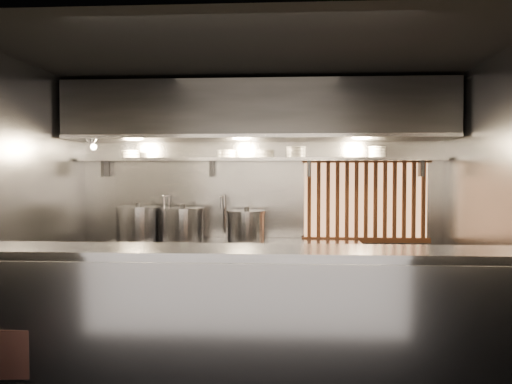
# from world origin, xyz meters

# --- Properties ---
(floor) EXTENTS (4.50, 4.50, 0.00)m
(floor) POSITION_xyz_m (0.00, 0.00, 0.00)
(floor) COLOR black
(floor) RESTS_ON ground
(ceiling) EXTENTS (4.50, 4.50, 0.00)m
(ceiling) POSITION_xyz_m (0.00, 0.00, 2.80)
(ceiling) COLOR black
(ceiling) RESTS_ON wall_back
(wall_back) EXTENTS (4.50, 0.00, 4.50)m
(wall_back) POSITION_xyz_m (0.00, 1.50, 1.40)
(wall_back) COLOR gray
(wall_back) RESTS_ON floor
(wall_left) EXTENTS (0.00, 3.00, 3.00)m
(wall_left) POSITION_xyz_m (-2.25, 0.00, 1.40)
(wall_left) COLOR gray
(wall_left) RESTS_ON floor
(wall_right) EXTENTS (0.00, 3.00, 3.00)m
(wall_right) POSITION_xyz_m (2.25, 0.00, 1.40)
(wall_right) COLOR gray
(wall_right) RESTS_ON floor
(serving_counter) EXTENTS (4.50, 0.56, 1.13)m
(serving_counter) POSITION_xyz_m (0.00, -0.96, 0.57)
(serving_counter) COLOR #9A9A9F
(serving_counter) RESTS_ON floor
(cooking_bench) EXTENTS (3.00, 0.70, 0.90)m
(cooking_bench) POSITION_xyz_m (-0.30, 1.13, 0.45)
(cooking_bench) COLOR #9A9A9F
(cooking_bench) RESTS_ON floor
(bowl_shelf) EXTENTS (4.40, 0.34, 0.04)m
(bowl_shelf) POSITION_xyz_m (0.00, 1.32, 1.88)
(bowl_shelf) COLOR #9A9A9F
(bowl_shelf) RESTS_ON wall_back
(exhaust_hood) EXTENTS (4.40, 0.81, 0.65)m
(exhaust_hood) POSITION_xyz_m (0.00, 1.10, 2.42)
(exhaust_hood) COLOR #2D2D30
(exhaust_hood) RESTS_ON ceiling
(wood_screen) EXTENTS (1.56, 0.09, 1.04)m
(wood_screen) POSITION_xyz_m (1.30, 1.45, 1.38)
(wood_screen) COLOR #FFB472
(wood_screen) RESTS_ON wall_back
(faucet_left) EXTENTS (0.04, 0.30, 0.50)m
(faucet_left) POSITION_xyz_m (-1.15, 1.37, 1.31)
(faucet_left) COLOR silver
(faucet_left) RESTS_ON wall_back
(faucet_right) EXTENTS (0.04, 0.30, 0.50)m
(faucet_right) POSITION_xyz_m (-0.45, 1.37, 1.31)
(faucet_right) COLOR silver
(faucet_right) RESTS_ON wall_back
(heat_lamp) EXTENTS (0.25, 0.35, 0.20)m
(heat_lamp) POSITION_xyz_m (-1.90, 0.85, 2.07)
(heat_lamp) COLOR #9A9A9F
(heat_lamp) RESTS_ON exhaust_hood
(pendant_bulb) EXTENTS (0.09, 0.09, 0.19)m
(pendant_bulb) POSITION_xyz_m (-0.10, 1.20, 1.96)
(pendant_bulb) COLOR #2D2D30
(pendant_bulb) RESTS_ON exhaust_hood
(stock_pot_left) EXTENTS (0.59, 0.59, 0.44)m
(stock_pot_left) POSITION_xyz_m (-0.91, 1.12, 1.10)
(stock_pot_left) COLOR #9A9A9F
(stock_pot_left) RESTS_ON cooking_bench
(stock_pot_mid) EXTENTS (0.71, 0.71, 0.45)m
(stock_pot_mid) POSITION_xyz_m (-1.46, 1.15, 1.11)
(stock_pot_mid) COLOR #9A9A9F
(stock_pot_mid) RESTS_ON cooking_bench
(stock_pot_right) EXTENTS (0.63, 0.63, 0.41)m
(stock_pot_right) POSITION_xyz_m (-0.15, 1.14, 1.09)
(stock_pot_right) COLOR #9A9A9F
(stock_pot_right) RESTS_ON cooking_bench
(red_placard) EXTENTS (0.27, 0.04, 0.37)m
(red_placard) POSITION_xyz_m (-1.70, -1.22, 0.36)
(red_placard) COLOR red
(red_placard) RESTS_ON serving_counter
(bowl_stack_0) EXTENTS (0.23, 0.23, 0.09)m
(bowl_stack_0) POSITION_xyz_m (-1.59, 1.32, 1.95)
(bowl_stack_0) COLOR white
(bowl_stack_0) RESTS_ON bowl_shelf
(bowl_stack_1) EXTENTS (0.24, 0.24, 0.09)m
(bowl_stack_1) POSITION_xyz_m (-0.40, 1.32, 1.95)
(bowl_stack_1) COLOR white
(bowl_stack_1) RESTS_ON bowl_shelf
(bowl_stack_2) EXTENTS (0.24, 0.24, 0.09)m
(bowl_stack_2) POSITION_xyz_m (0.06, 1.32, 1.95)
(bowl_stack_2) COLOR white
(bowl_stack_2) RESTS_ON bowl_shelf
(bowl_stack_3) EXTENTS (0.24, 0.24, 0.13)m
(bowl_stack_3) POSITION_xyz_m (0.44, 1.32, 1.97)
(bowl_stack_3) COLOR white
(bowl_stack_3) RESTS_ON bowl_shelf
(bowl_stack_4) EXTENTS (0.22, 0.22, 0.13)m
(bowl_stack_4) POSITION_xyz_m (1.41, 1.32, 1.97)
(bowl_stack_4) COLOR white
(bowl_stack_4) RESTS_ON bowl_shelf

